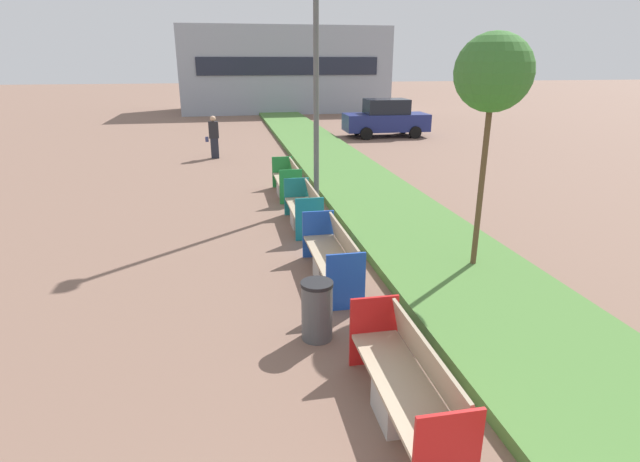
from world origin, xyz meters
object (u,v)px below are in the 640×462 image
object	(u,v)px
bench_green_frame	(288,182)
street_lamp_post	(316,52)
bench_teal_frame	(304,211)
sapling_tree_near	(493,74)
litter_bin	(317,310)
bench_blue_frame	(332,260)
parked_car_distant	(386,118)
pedestrian_walking	(214,137)
bench_red_frame	(406,390)

from	to	relation	value
bench_green_frame	street_lamp_post	world-z (taller)	street_lamp_post
bench_teal_frame	sapling_tree_near	size ratio (longest dim) A/B	0.47
bench_teal_frame	litter_bin	bearing A→B (deg)	-97.18
bench_teal_frame	bench_green_frame	xyz separation A→B (m)	(0.00, 2.95, 0.00)
bench_blue_frame	bench_green_frame	bearing A→B (deg)	90.04
bench_teal_frame	bench_green_frame	size ratio (longest dim) A/B	1.00
street_lamp_post	parked_car_distant	distance (m)	13.52
street_lamp_post	pedestrian_walking	size ratio (longest dim) A/B	4.24
bench_red_frame	pedestrian_walking	bearing A→B (deg)	97.53
litter_bin	sapling_tree_near	distance (m)	4.77
sapling_tree_near	pedestrian_walking	size ratio (longest dim) A/B	2.50
bench_blue_frame	pedestrian_walking	bearing A→B (deg)	99.78
bench_blue_frame	bench_teal_frame	bearing A→B (deg)	90.08
bench_green_frame	street_lamp_post	distance (m)	3.79
street_lamp_post	bench_red_frame	bearing A→B (deg)	-94.11
bench_red_frame	litter_bin	bearing A→B (deg)	108.98
bench_teal_frame	pedestrian_walking	size ratio (longest dim) A/B	1.18
bench_green_frame	litter_bin	xyz separation A→B (m)	(-0.62, -7.90, 0.07)
parked_car_distant	bench_red_frame	bearing A→B (deg)	-105.82
bench_blue_frame	sapling_tree_near	xyz separation A→B (m)	(2.61, -0.16, 3.11)
pedestrian_walking	sapling_tree_near	bearing A→B (deg)	-69.18
bench_teal_frame	street_lamp_post	world-z (taller)	street_lamp_post
bench_green_frame	pedestrian_walking	xyz separation A→B (m)	(-2.11, 6.21, 0.48)
bench_blue_frame	parked_car_distant	bearing A→B (deg)	69.00
bench_blue_frame	sapling_tree_near	size ratio (longest dim) A/B	0.56
bench_blue_frame	street_lamp_post	size ratio (longest dim) A/B	0.33
bench_blue_frame	bench_red_frame	bearing A→B (deg)	-90.02
sapling_tree_near	parked_car_distant	distance (m)	17.43
bench_red_frame	street_lamp_post	size ratio (longest dim) A/B	0.31
bench_blue_frame	parked_car_distant	size ratio (longest dim) A/B	0.54
sapling_tree_near	bench_blue_frame	bearing A→B (deg)	176.45
bench_teal_frame	parked_car_distant	distance (m)	15.02
pedestrian_walking	bench_red_frame	bearing A→B (deg)	-82.47
pedestrian_walking	bench_blue_frame	bearing A→B (deg)	-80.22
bench_green_frame	parked_car_distant	distance (m)	12.42
street_lamp_post	sapling_tree_near	xyz separation A→B (m)	(2.00, -4.97, -0.41)
litter_bin	pedestrian_walking	world-z (taller)	pedestrian_walking
street_lamp_post	sapling_tree_near	size ratio (longest dim) A/B	1.69
bench_red_frame	bench_teal_frame	world-z (taller)	same
sapling_tree_near	pedestrian_walking	xyz separation A→B (m)	(-4.71, 12.40, -2.65)
bench_teal_frame	pedestrian_walking	distance (m)	9.41
bench_teal_frame	litter_bin	distance (m)	5.00
street_lamp_post	sapling_tree_near	distance (m)	5.37
bench_red_frame	pedestrian_walking	xyz separation A→B (m)	(-2.11, 15.94, 0.47)
bench_blue_frame	litter_bin	size ratio (longest dim) A/B	2.70
bench_teal_frame	sapling_tree_near	bearing A→B (deg)	-51.16
street_lamp_post	bench_teal_frame	bearing A→B (deg)	-109.58
sapling_tree_near	parked_car_distant	bearing A→B (deg)	77.30
bench_green_frame	sapling_tree_near	world-z (taller)	sapling_tree_near
bench_red_frame	bench_blue_frame	size ratio (longest dim) A/B	0.95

